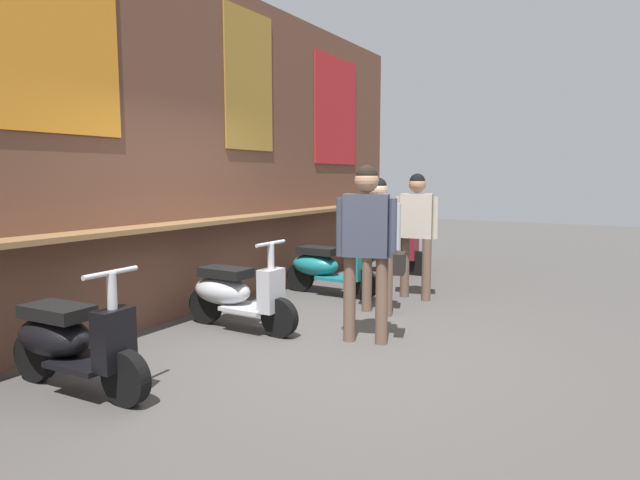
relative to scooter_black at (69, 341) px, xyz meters
The scene contains 9 objects.
ground_plane 2.23m from the scooter_black, 29.57° to the right, with size 31.07×31.07×0.00m, color #474442.
market_stall_facade 2.64m from the scooter_black, 26.19° to the left, with size 11.10×0.61×3.93m.
scooter_black is the anchor object (origin of this frame).
scooter_silver 1.94m from the scooter_black, ahead, with size 0.46×1.40×0.97m.
scooter_teal 3.88m from the scooter_black, ahead, with size 0.46×1.40×0.97m.
scooter_maroon 5.86m from the scooter_black, ahead, with size 0.48×1.40×0.97m.
shopper_with_handbag 2.72m from the scooter_black, 32.62° to the right, with size 0.41×0.67×1.73m.
shopper_browsing 4.46m from the scooter_black, 15.14° to the right, with size 0.28×0.56×1.66m.
shopper_passing 3.51m from the scooter_black, 17.45° to the right, with size 0.22×0.55×1.60m.
Camera 1 is at (-4.33, -2.54, 1.62)m, focal length 30.19 mm.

